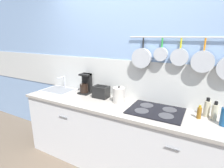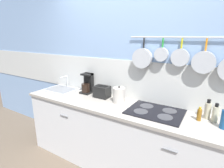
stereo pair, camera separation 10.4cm
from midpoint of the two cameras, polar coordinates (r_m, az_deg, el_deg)
name	(u,v)px [view 1 (the left image)]	position (r m, az deg, el deg)	size (l,w,h in m)	color
ground_plane	(119,167)	(2.68, 1.18, -25.59)	(12.00, 12.00, 0.00)	brown
wall_back	(132,73)	(2.37, 5.22, 3.72)	(7.20, 0.15, 2.60)	#84A3CC
cabinet_base	(120,139)	(2.41, 1.24, -17.63)	(2.79, 0.57, 0.89)	silver
countertop	(120,107)	(2.20, 1.31, -7.51)	(2.83, 0.59, 0.03)	#A59E93
sink_basin	(59,90)	(2.91, -17.92, -1.76)	(0.50, 0.39, 0.21)	#B7BABF
coffee_maker	(86,85)	(2.66, -9.69, -0.41)	(0.17, 0.17, 0.30)	black
toaster	(101,92)	(2.45, -4.80, -2.56)	(0.23, 0.15, 0.17)	black
kettle	(119,95)	(2.26, 0.93, -3.64)	(0.16, 0.16, 0.22)	beige
cooktop	(156,111)	(2.08, 12.68, -8.52)	(0.61, 0.46, 0.01)	black
bottle_vinegar	(199,113)	(2.04, 25.28, -8.48)	(0.04, 0.04, 0.15)	#8C5919
bottle_dish_soap	(207,108)	(2.11, 27.34, -7.05)	(0.06, 0.06, 0.21)	#BFB799
bottle_olive_oil	(215,112)	(2.08, 29.30, -7.87)	(0.06, 0.06, 0.20)	#BFB799
bottle_cooking_wine	(224,116)	(1.98, 31.56, -9.00)	(0.07, 0.07, 0.22)	navy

